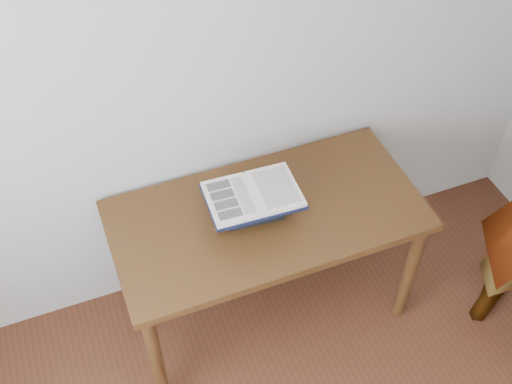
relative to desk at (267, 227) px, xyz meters
name	(u,v)px	position (x,y,z in m)	size (l,w,h in m)	color
desk	(267,227)	(0.00, 0.00, 0.00)	(1.37, 0.68, 0.73)	#482512
book_stack	(253,202)	(-0.06, 0.03, 0.16)	(0.26, 0.18, 0.12)	black
open_book	(253,195)	(-0.06, 0.00, 0.23)	(0.41, 0.29, 0.03)	black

